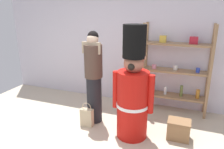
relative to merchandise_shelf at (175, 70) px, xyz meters
The scene contains 6 objects.
back_wall 1.04m from the merchandise_shelf, 166.65° to the left, with size 6.40×0.12×2.60m, color silver.
merchandise_shelf is the anchor object (origin of this frame).
teddy_bear_guard 1.32m from the merchandise_shelf, 114.48° to the right, with size 0.68×0.52×1.84m.
person_shopper 1.65m from the merchandise_shelf, 144.30° to the right, with size 0.34×0.32×1.70m.
shopping_bag 1.97m from the merchandise_shelf, 139.33° to the right, with size 0.23×0.11×0.46m.
display_crate 1.26m from the merchandise_shelf, 79.15° to the right, with size 0.36×0.27×0.32m.
Camera 1 is at (1.17, -2.24, 2.04)m, focal length 33.72 mm.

